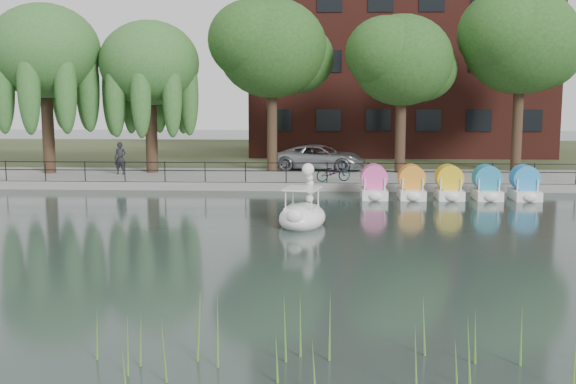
# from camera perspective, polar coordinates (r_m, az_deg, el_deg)

# --- Properties ---
(ground_plane) EXTENTS (120.00, 120.00, 0.00)m
(ground_plane) POSITION_cam_1_polar(r_m,az_deg,el_deg) (22.44, -1.73, -4.79)
(ground_plane) COLOR #33403F
(promenade) EXTENTS (40.00, 6.00, 0.40)m
(promenade) POSITION_cam_1_polar(r_m,az_deg,el_deg) (38.14, 0.05, 1.04)
(promenade) COLOR gray
(promenade) RESTS_ON ground_plane
(kerb) EXTENTS (40.00, 0.25, 0.40)m
(kerb) POSITION_cam_1_polar(r_m,az_deg,el_deg) (35.22, -0.16, 0.42)
(kerb) COLOR gray
(kerb) RESTS_ON ground_plane
(land_strip) EXTENTS (60.00, 22.00, 0.36)m
(land_strip) POSITION_cam_1_polar(r_m,az_deg,el_deg) (52.04, 0.72, 3.03)
(land_strip) COLOR #47512D
(land_strip) RESTS_ON ground_plane
(railing) EXTENTS (32.00, 0.05, 1.00)m
(railing) POSITION_cam_1_polar(r_m,az_deg,el_deg) (35.30, -0.15, 1.98)
(railing) COLOR black
(railing) RESTS_ON promenade
(apartment_building) EXTENTS (20.00, 10.07, 18.00)m
(apartment_building) POSITION_cam_1_polar(r_m,az_deg,el_deg) (52.19, 8.64, 13.04)
(apartment_building) COLOR #4C1E16
(apartment_building) RESTS_ON land_strip
(willow_left) EXTENTS (5.88, 5.88, 9.01)m
(willow_left) POSITION_cam_1_polar(r_m,az_deg,el_deg) (41.02, -18.70, 10.47)
(willow_left) COLOR #473323
(willow_left) RESTS_ON promenade
(willow_mid) EXTENTS (5.32, 5.32, 8.15)m
(willow_mid) POSITION_cam_1_polar(r_m,az_deg,el_deg) (39.86, -10.89, 9.93)
(willow_mid) COLOR #473323
(willow_mid) RESTS_ON promenade
(broadleaf_center) EXTENTS (6.00, 6.00, 9.25)m
(broadleaf_center) POSITION_cam_1_polar(r_m,az_deg,el_deg) (39.91, -1.29, 11.24)
(broadleaf_center) COLOR #473323
(broadleaf_center) RESTS_ON promenade
(broadleaf_right) EXTENTS (5.40, 5.40, 8.32)m
(broadleaf_right) POSITION_cam_1_polar(r_m,az_deg,el_deg) (39.54, 9.00, 10.19)
(broadleaf_right) COLOR #473323
(broadleaf_right) RESTS_ON promenade
(broadleaf_far) EXTENTS (6.30, 6.30, 9.71)m
(broadleaf_far) POSITION_cam_1_polar(r_m,az_deg,el_deg) (41.78, 17.95, 11.18)
(broadleaf_far) COLOR #473323
(broadleaf_far) RESTS_ON promenade
(minivan) EXTENTS (3.87, 6.21, 1.60)m
(minivan) POSITION_cam_1_polar(r_m,az_deg,el_deg) (40.45, 2.61, 2.89)
(minivan) COLOR gray
(minivan) RESTS_ON promenade
(bicycle) EXTENTS (1.07, 1.82, 1.00)m
(bicycle) POSITION_cam_1_polar(r_m,az_deg,el_deg) (35.71, 3.59, 1.65)
(bicycle) COLOR gray
(bicycle) RESTS_ON promenade
(pedestrian) EXTENTS (0.74, 0.52, 1.98)m
(pedestrian) POSITION_cam_1_polar(r_m,az_deg,el_deg) (39.34, -13.12, 2.79)
(pedestrian) COLOR black
(pedestrian) RESTS_ON promenade
(swan_boat) EXTENTS (2.18, 2.91, 2.22)m
(swan_boat) POSITION_cam_1_polar(r_m,az_deg,el_deg) (26.61, 1.17, -1.61)
(swan_boat) COLOR white
(swan_boat) RESTS_ON ground_plane
(pedal_boat_row) EXTENTS (7.95, 1.70, 1.40)m
(pedal_boat_row) POSITION_cam_1_polar(r_m,az_deg,el_deg) (33.58, 12.61, 0.51)
(pedal_boat_row) COLOR white
(pedal_boat_row) RESTS_ON ground_plane
(reed_bank) EXTENTS (24.00, 2.40, 1.20)m
(reed_bank) POSITION_cam_1_polar(r_m,az_deg,el_deg) (13.11, 4.03, -11.90)
(reed_bank) COLOR #669938
(reed_bank) RESTS_ON ground_plane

